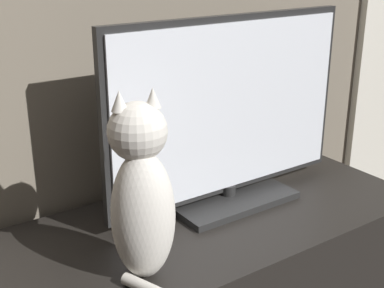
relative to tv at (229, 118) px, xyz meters
The scene contains 2 objects.
tv is the anchor object (origin of this frame).
cat 0.45m from the tv, 154.20° to the right, with size 0.17×0.29×0.44m.
Camera 1 is at (-0.68, -0.17, 1.14)m, focal length 50.00 mm.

